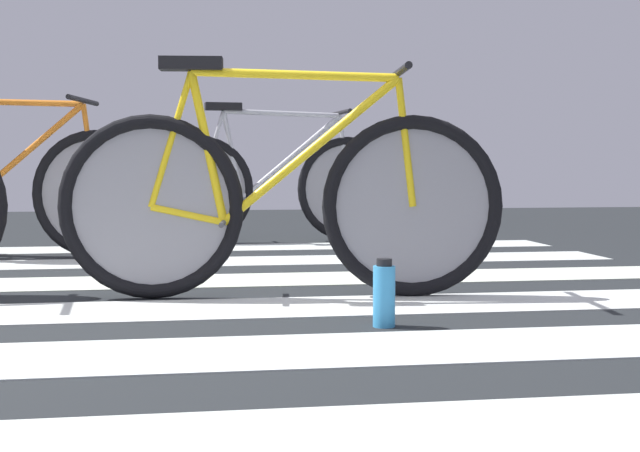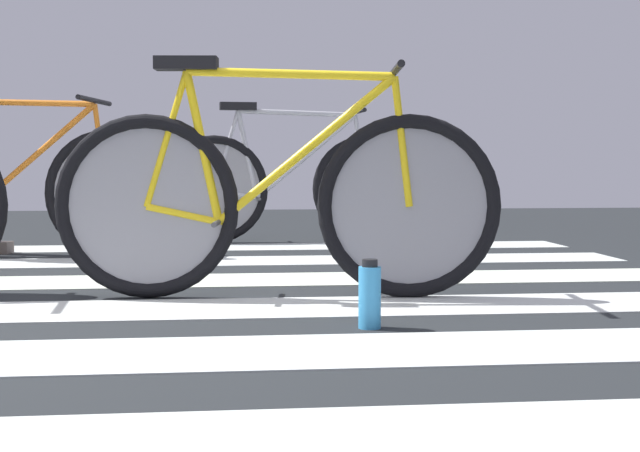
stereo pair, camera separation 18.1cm
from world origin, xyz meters
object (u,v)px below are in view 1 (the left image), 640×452
(water_bottle, at_px, (384,294))
(bicycle_1_of_4, at_px, (282,200))
(bicycle_3_of_4, at_px, (4,189))
(bicycle_4_of_4, at_px, (275,185))

(water_bottle, bearing_deg, bicycle_1_of_4, 111.94)
(bicycle_3_of_4, height_order, water_bottle, bicycle_3_of_4)
(bicycle_3_of_4, bearing_deg, water_bottle, -44.58)
(bicycle_3_of_4, bearing_deg, bicycle_4_of_4, 35.96)
(bicycle_3_of_4, relative_size, bicycle_4_of_4, 0.99)
(bicycle_1_of_4, xyz_separation_m, water_bottle, (0.26, -0.65, -0.28))
(bicycle_3_of_4, xyz_separation_m, bicycle_4_of_4, (1.59, 0.77, 0.00))
(bicycle_3_of_4, distance_m, water_bottle, 2.86)
(bicycle_4_of_4, distance_m, water_bottle, 3.11)
(bicycle_1_of_4, bearing_deg, bicycle_3_of_4, 135.21)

